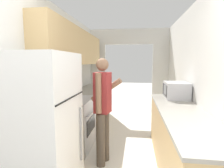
{
  "coord_description": "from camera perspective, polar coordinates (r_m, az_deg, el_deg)",
  "views": [
    {
      "loc": [
        0.23,
        -1.05,
        1.52
      ],
      "look_at": [
        -0.23,
        2.26,
        1.11
      ],
      "focal_mm": 28.0,
      "sensor_mm": 36.0,
      "label": 1
    }
  ],
  "objects": [
    {
      "name": "person",
      "position": [
        2.6,
        -3.06,
        -8.07
      ],
      "size": [
        0.51,
        0.42,
        1.58
      ],
      "rotation": [
        0.0,
        0.0,
        1.37
      ],
      "color": "#4C4238",
      "rests_on": "ground_plane"
    },
    {
      "name": "counter_right",
      "position": [
        2.68,
        21.74,
        -17.21
      ],
      "size": [
        0.62,
        2.42,
        0.88
      ],
      "color": "tan",
      "rests_on": "ground_plane"
    },
    {
      "name": "refrigerator",
      "position": [
        2.08,
        -22.79,
        -13.55
      ],
      "size": [
        0.77,
        0.75,
        1.62
      ],
      "color": "white",
      "rests_on": "ground_plane"
    },
    {
      "name": "microwave",
      "position": [
        3.33,
        20.18,
        -1.91
      ],
      "size": [
        0.39,
        0.5,
        0.29
      ],
      "color": "#B7B7BC",
      "rests_on": "counter_right"
    },
    {
      "name": "range_oven",
      "position": [
        3.25,
        -12.32,
        -12.39
      ],
      "size": [
        0.66,
        0.8,
        1.02
      ],
      "color": "#B7B7BC",
      "rests_on": "ground_plane"
    },
    {
      "name": "wall_right",
      "position": [
        2.75,
        28.27,
        0.53
      ],
      "size": [
        0.06,
        6.61,
        2.5
      ],
      "color": "silver",
      "rests_on": "ground_plane"
    },
    {
      "name": "wall_left",
      "position": [
        3.26,
        -16.57,
        6.15
      ],
      "size": [
        0.38,
        6.61,
        2.5
      ],
      "color": "silver",
      "rests_on": "ground_plane"
    },
    {
      "name": "wall_far_with_doorway",
      "position": [
        5.3,
        5.41,
        5.93
      ],
      "size": [
        2.72,
        0.06,
        2.5
      ],
      "color": "silver",
      "rests_on": "ground_plane"
    },
    {
      "name": "counter_left",
      "position": [
        4.11,
        -7.88,
        -8.22
      ],
      "size": [
        0.62,
        3.04,
        0.88
      ],
      "color": "tan",
      "rests_on": "ground_plane"
    }
  ]
}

